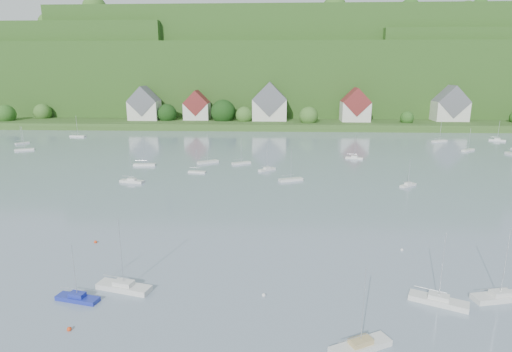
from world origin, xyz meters
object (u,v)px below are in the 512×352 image
Objects in this scene: near_sailboat_0 at (124,286)px; near_sailboat_3 at (500,296)px; near_sailboat_2 at (360,345)px; near_sailboat_1 at (78,297)px; near_sailboat_4 at (438,300)px.

near_sailboat_0 is 1.04× the size of near_sailboat_3.
near_sailboat_0 is 28.50m from near_sailboat_2.
near_sailboat_2 reaches higher than near_sailboat_1.
near_sailboat_0 is at bearing 167.63° from near_sailboat_3.
near_sailboat_0 is at bearing 42.87° from near_sailboat_1.
near_sailboat_0 is 1.07× the size of near_sailboat_4.
near_sailboat_1 is 0.82× the size of near_sailboat_2.
near_sailboat_2 is 20.58m from near_sailboat_3.
near_sailboat_0 is at bearing 132.69° from near_sailboat_2.
near_sailboat_2 is at bearing -115.33° from near_sailboat_4.
near_sailboat_0 reaches higher than near_sailboat_2.
near_sailboat_0 is at bearing -156.72° from near_sailboat_4.
near_sailboat_1 is 0.81× the size of near_sailboat_4.
near_sailboat_3 is 1.03× the size of near_sailboat_4.
near_sailboat_0 is 44.77m from near_sailboat_3.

